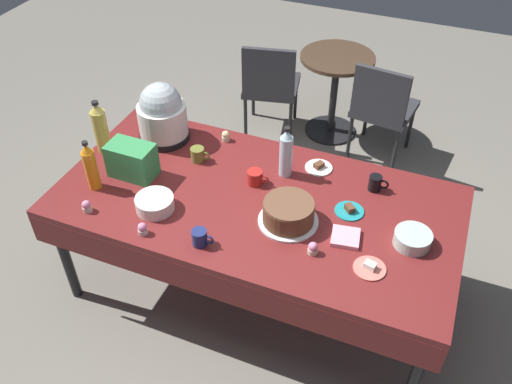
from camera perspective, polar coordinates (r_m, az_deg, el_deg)
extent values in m
plane|color=slate|center=(3.50, 0.00, -9.96)|extent=(9.00, 9.00, 0.00)
cube|color=maroon|center=(2.96, 0.00, -1.02)|extent=(2.20, 1.10, 0.04)
cylinder|color=black|center=(3.38, -19.49, -6.30)|extent=(0.06, 0.06, 0.71)
cylinder|color=black|center=(2.84, 16.53, -17.88)|extent=(0.06, 0.06, 0.71)
cylinder|color=black|center=(3.91, -11.37, 2.93)|extent=(0.06, 0.06, 0.71)
cylinder|color=black|center=(3.45, 19.04, -5.00)|extent=(0.06, 0.06, 0.71)
cube|color=maroon|center=(2.70, -4.40, -9.95)|extent=(2.20, 0.01, 0.18)
cube|color=maroon|center=(3.43, 3.42, 3.26)|extent=(2.20, 0.01, 0.18)
cylinder|color=silver|center=(2.82, 3.40, -3.05)|extent=(0.32, 0.32, 0.01)
cylinder|color=brown|center=(2.78, 3.45, -2.14)|extent=(0.27, 0.27, 0.11)
cylinder|color=brown|center=(2.74, 3.50, -1.23)|extent=(0.26, 0.26, 0.01)
cylinder|color=black|center=(3.44, -9.58, 5.91)|extent=(0.31, 0.31, 0.04)
cylinder|color=white|center=(3.37, -9.80, 7.53)|extent=(0.30, 0.30, 0.19)
sphere|color=#B2BCC1|center=(3.31, -10.02, 9.18)|extent=(0.26, 0.26, 0.26)
cylinder|color=#B2C6BC|center=(2.79, 16.17, -4.76)|extent=(0.19, 0.19, 0.07)
cylinder|color=silver|center=(2.92, -10.62, -1.18)|extent=(0.21, 0.21, 0.08)
cylinder|color=white|center=(3.18, 6.62, 2.57)|extent=(0.16, 0.16, 0.01)
cube|color=brown|center=(3.17, 6.65, 2.84)|extent=(0.06, 0.07, 0.03)
cylinder|color=teal|center=(2.92, 9.80, -1.99)|extent=(0.16, 0.16, 0.01)
cube|color=brown|center=(2.90, 9.84, -1.69)|extent=(0.07, 0.07, 0.03)
cylinder|color=#E07266|center=(2.65, 11.88, -7.88)|extent=(0.16, 0.16, 0.01)
cube|color=white|center=(2.64, 11.94, -7.59)|extent=(0.06, 0.05, 0.03)
cylinder|color=beige|center=(3.01, -17.35, -1.69)|extent=(0.05, 0.05, 0.03)
sphere|color=pink|center=(2.99, -17.46, -1.28)|extent=(0.05, 0.05, 0.05)
cylinder|color=beige|center=(2.81, -11.82, -4.07)|extent=(0.05, 0.05, 0.03)
sphere|color=pink|center=(2.79, -11.90, -3.66)|extent=(0.05, 0.05, 0.05)
cylinder|color=beige|center=(2.67, 5.99, -6.18)|extent=(0.05, 0.05, 0.03)
sphere|color=pink|center=(2.65, 6.03, -5.76)|extent=(0.05, 0.05, 0.05)
cylinder|color=beige|center=(3.38, -3.20, 5.67)|extent=(0.05, 0.05, 0.03)
sphere|color=beige|center=(3.36, -3.22, 6.07)|extent=(0.05, 0.05, 0.05)
cylinder|color=orange|center=(3.09, -16.95, 2.25)|extent=(0.07, 0.07, 0.24)
cone|color=orange|center=(3.00, -17.48, 4.40)|extent=(0.06, 0.06, 0.05)
cylinder|color=black|center=(2.98, -17.61, 4.92)|extent=(0.03, 0.03, 0.02)
cylinder|color=silver|center=(3.05, 3.17, 3.78)|extent=(0.08, 0.08, 0.25)
cone|color=silver|center=(2.96, 3.27, 6.10)|extent=(0.07, 0.07, 0.05)
cylinder|color=black|center=(2.94, 3.30, 6.65)|extent=(0.03, 0.03, 0.02)
cylinder|color=gold|center=(3.35, -15.99, 6.14)|extent=(0.09, 0.09, 0.27)
cone|color=gold|center=(3.26, -16.51, 8.48)|extent=(0.08, 0.08, 0.05)
cylinder|color=black|center=(3.24, -16.62, 8.98)|extent=(0.04, 0.04, 0.02)
cylinder|color=black|center=(3.05, 12.43, 0.93)|extent=(0.07, 0.07, 0.09)
torus|color=black|center=(3.05, 13.30, 0.78)|extent=(0.06, 0.01, 0.06)
cylinder|color=navy|center=(2.69, -5.97, -4.79)|extent=(0.08, 0.08, 0.09)
torus|color=navy|center=(2.67, -5.01, -5.02)|extent=(0.06, 0.01, 0.06)
cylinder|color=#B2231E|center=(3.03, -0.13, 1.57)|extent=(0.09, 0.09, 0.08)
torus|color=#B2231E|center=(3.01, 0.85, 1.37)|extent=(0.05, 0.01, 0.05)
cylinder|color=olive|center=(3.21, -6.18, 3.96)|extent=(0.08, 0.08, 0.08)
torus|color=olive|center=(3.19, -5.33, 3.82)|extent=(0.05, 0.01, 0.05)
cube|color=#338C4C|center=(3.13, -12.94, 3.28)|extent=(0.26, 0.16, 0.20)
cube|color=pink|center=(2.76, 9.41, -4.73)|extent=(0.16, 0.16, 0.02)
cube|color=#333338|center=(4.61, 1.66, 11.15)|extent=(0.52, 0.52, 0.05)
cube|color=#333338|center=(4.32, 1.32, 12.44)|extent=(0.42, 0.13, 0.40)
cylinder|color=black|center=(4.86, 4.19, 9.73)|extent=(0.04, 0.04, 0.40)
cylinder|color=black|center=(4.91, -0.29, 10.14)|extent=(0.04, 0.04, 0.40)
cylinder|color=black|center=(4.54, 3.64, 7.29)|extent=(0.04, 0.04, 0.40)
cylinder|color=black|center=(4.59, -1.11, 7.74)|extent=(0.04, 0.04, 0.40)
cube|color=#333338|center=(4.42, 13.39, 8.56)|extent=(0.49, 0.49, 0.05)
cube|color=#333338|center=(4.13, 12.95, 9.93)|extent=(0.42, 0.09, 0.40)
cylinder|color=black|center=(4.66, 15.93, 6.58)|extent=(0.03, 0.03, 0.40)
cylinder|color=black|center=(4.73, 11.57, 7.98)|extent=(0.03, 0.03, 0.40)
cylinder|color=black|center=(4.35, 14.46, 4.19)|extent=(0.03, 0.03, 0.40)
cylinder|color=black|center=(4.43, 9.83, 5.70)|extent=(0.03, 0.03, 0.40)
cylinder|color=#473323|center=(4.48, 8.61, 13.83)|extent=(0.60, 0.60, 0.03)
cylinder|color=black|center=(4.64, 8.18, 9.99)|extent=(0.06, 0.06, 0.67)
cylinder|color=black|center=(4.83, 7.79, 6.48)|extent=(0.44, 0.44, 0.02)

